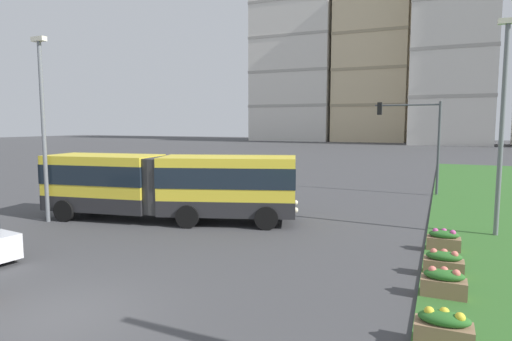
{
  "coord_description": "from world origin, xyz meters",
  "views": [
    {
      "loc": [
        8.0,
        -6.98,
        4.45
      ],
      "look_at": [
        -0.32,
        12.24,
        2.2
      ],
      "focal_mm": 30.31,
      "sensor_mm": 36.0,
      "label": 1
    }
  ],
  "objects_px": {
    "flower_planter_0": "(444,328)",
    "apartment_tower_west": "(298,43)",
    "flower_planter_2": "(444,263)",
    "streetlight_left": "(43,121)",
    "apartment_tower_centre": "(454,32)",
    "streetlight_median": "(502,119)",
    "flower_planter_1": "(444,282)",
    "flower_planter_3": "(444,240)",
    "apartment_tower_westcentre": "(373,56)",
    "traffic_light_far_right": "(417,131)",
    "articulated_bus": "(169,185)",
    "car_silver_hatch": "(223,177)"
  },
  "relations": [
    {
      "from": "flower_planter_2",
      "to": "streetlight_left",
      "type": "bearing_deg",
      "value": 177.77
    },
    {
      "from": "flower_planter_2",
      "to": "streetlight_median",
      "type": "height_order",
      "value": "streetlight_median"
    },
    {
      "from": "flower_planter_2",
      "to": "streetlight_median",
      "type": "relative_size",
      "value": 0.13
    },
    {
      "from": "flower_planter_2",
      "to": "streetlight_left",
      "type": "distance_m",
      "value": 17.19
    },
    {
      "from": "articulated_bus",
      "to": "flower_planter_0",
      "type": "distance_m",
      "value": 14.01
    },
    {
      "from": "streetlight_left",
      "to": "streetlight_median",
      "type": "distance_m",
      "value": 19.25
    },
    {
      "from": "car_silver_hatch",
      "to": "apartment_tower_centre",
      "type": "relative_size",
      "value": 0.09
    },
    {
      "from": "car_silver_hatch",
      "to": "flower_planter_3",
      "type": "height_order",
      "value": "car_silver_hatch"
    },
    {
      "from": "articulated_bus",
      "to": "apartment_tower_westcentre",
      "type": "relative_size",
      "value": 0.27
    },
    {
      "from": "flower_planter_0",
      "to": "flower_planter_2",
      "type": "bearing_deg",
      "value": 90.0
    },
    {
      "from": "flower_planter_0",
      "to": "streetlight_left",
      "type": "xyz_separation_m",
      "value": [
        -16.67,
        5.08,
        4.15
      ]
    },
    {
      "from": "flower_planter_0",
      "to": "apartment_tower_west",
      "type": "relative_size",
      "value": 0.02
    },
    {
      "from": "flower_planter_2",
      "to": "traffic_light_far_right",
      "type": "bearing_deg",
      "value": 96.29
    },
    {
      "from": "streetlight_median",
      "to": "apartment_tower_westcentre",
      "type": "height_order",
      "value": "apartment_tower_westcentre"
    },
    {
      "from": "apartment_tower_westcentre",
      "to": "flower_planter_2",
      "type": "bearing_deg",
      "value": -80.27
    },
    {
      "from": "flower_planter_0",
      "to": "flower_planter_2",
      "type": "distance_m",
      "value": 4.43
    },
    {
      "from": "streetlight_median",
      "to": "apartment_tower_west",
      "type": "relative_size",
      "value": 0.16
    },
    {
      "from": "traffic_light_far_right",
      "to": "flower_planter_0",
      "type": "bearing_deg",
      "value": -85.1
    },
    {
      "from": "flower_planter_0",
      "to": "traffic_light_far_right",
      "type": "xyz_separation_m",
      "value": [
        -1.71,
        20.0,
        3.62
      ]
    },
    {
      "from": "flower_planter_2",
      "to": "flower_planter_1",
      "type": "bearing_deg",
      "value": -90.0
    },
    {
      "from": "flower_planter_3",
      "to": "apartment_tower_centre",
      "type": "height_order",
      "value": "apartment_tower_centre"
    },
    {
      "from": "car_silver_hatch",
      "to": "flower_planter_1",
      "type": "xyz_separation_m",
      "value": [
        14.21,
        -14.97,
        -0.33
      ]
    },
    {
      "from": "articulated_bus",
      "to": "apartment_tower_westcentre",
      "type": "bearing_deg",
      "value": 93.39
    },
    {
      "from": "apartment_tower_west",
      "to": "flower_planter_2",
      "type": "bearing_deg",
      "value": -69.78
    },
    {
      "from": "traffic_light_far_right",
      "to": "apartment_tower_westcentre",
      "type": "relative_size",
      "value": 0.13
    },
    {
      "from": "flower_planter_0",
      "to": "traffic_light_far_right",
      "type": "bearing_deg",
      "value": 94.9
    },
    {
      "from": "streetlight_left",
      "to": "traffic_light_far_right",
      "type": "bearing_deg",
      "value": 44.92
    },
    {
      "from": "flower_planter_2",
      "to": "flower_planter_3",
      "type": "xyz_separation_m",
      "value": [
        0.0,
        2.72,
        0.0
      ]
    },
    {
      "from": "flower_planter_0",
      "to": "flower_planter_2",
      "type": "height_order",
      "value": "same"
    },
    {
      "from": "streetlight_median",
      "to": "traffic_light_far_right",
      "type": "bearing_deg",
      "value": 110.17
    },
    {
      "from": "flower_planter_1",
      "to": "streetlight_left",
      "type": "height_order",
      "value": "streetlight_left"
    },
    {
      "from": "flower_planter_2",
      "to": "flower_planter_0",
      "type": "bearing_deg",
      "value": -90.0
    },
    {
      "from": "car_silver_hatch",
      "to": "flower_planter_0",
      "type": "bearing_deg",
      "value": -51.19
    },
    {
      "from": "flower_planter_3",
      "to": "streetlight_left",
      "type": "bearing_deg",
      "value": -172.93
    },
    {
      "from": "flower_planter_1",
      "to": "apartment_tower_westcentre",
      "type": "distance_m",
      "value": 108.18
    },
    {
      "from": "flower_planter_3",
      "to": "streetlight_left",
      "type": "relative_size",
      "value": 0.13
    },
    {
      "from": "apartment_tower_west",
      "to": "car_silver_hatch",
      "type": "bearing_deg",
      "value": -75.15
    },
    {
      "from": "flower_planter_2",
      "to": "apartment_tower_centre",
      "type": "relative_size",
      "value": 0.02
    },
    {
      "from": "car_silver_hatch",
      "to": "apartment_tower_west",
      "type": "height_order",
      "value": "apartment_tower_west"
    },
    {
      "from": "flower_planter_0",
      "to": "traffic_light_far_right",
      "type": "relative_size",
      "value": 0.19
    },
    {
      "from": "apartment_tower_centre",
      "to": "streetlight_median",
      "type": "bearing_deg",
      "value": -89.39
    },
    {
      "from": "streetlight_median",
      "to": "apartment_tower_westcentre",
      "type": "relative_size",
      "value": 0.19
    },
    {
      "from": "articulated_bus",
      "to": "streetlight_left",
      "type": "relative_size",
      "value": 1.45
    },
    {
      "from": "flower_planter_1",
      "to": "flower_planter_3",
      "type": "relative_size",
      "value": 1.0
    },
    {
      "from": "flower_planter_2",
      "to": "streetlight_left",
      "type": "height_order",
      "value": "streetlight_left"
    },
    {
      "from": "flower_planter_2",
      "to": "car_silver_hatch",
      "type": "bearing_deg",
      "value": 137.03
    },
    {
      "from": "flower_planter_0",
      "to": "streetlight_left",
      "type": "relative_size",
      "value": 0.13
    },
    {
      "from": "car_silver_hatch",
      "to": "traffic_light_far_right",
      "type": "height_order",
      "value": "traffic_light_far_right"
    },
    {
      "from": "car_silver_hatch",
      "to": "flower_planter_1",
      "type": "relative_size",
      "value": 4.11
    },
    {
      "from": "flower_planter_3",
      "to": "apartment_tower_west",
      "type": "xyz_separation_m",
      "value": [
        -38.17,
        100.91,
        26.54
      ]
    }
  ]
}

